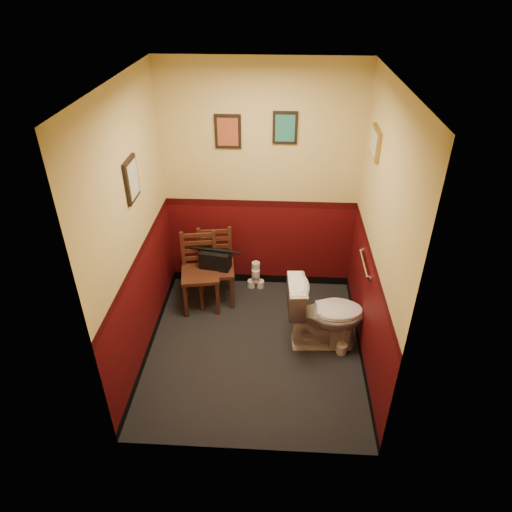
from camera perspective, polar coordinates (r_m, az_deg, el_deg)
The scene contains 17 objects.
floor at distance 4.94m, azimuth -0.17°, elevation -11.41°, with size 2.20×2.40×0.00m, color black.
ceiling at distance 3.62m, azimuth -0.24°, elevation 20.97°, with size 2.20×2.40×0.00m, color silver.
wall_back at distance 5.18m, azimuth 0.61°, elevation 8.95°, with size 2.20×2.70×0.00m, color #49090B.
wall_front at distance 3.14m, azimuth -1.53°, elevation -8.91°, with size 2.20×2.70×0.00m, color #49090B.
wall_left at distance 4.31m, azimuth -14.96°, elevation 2.57°, with size 2.40×2.70×0.00m, color #49090B.
wall_right at distance 4.20m, azimuth 14.95°, elevation 1.72°, with size 2.40×2.70×0.00m, color #49090B.
grab_bar at distance 4.61m, azimuth 13.39°, elevation -0.93°, with size 0.05×0.56×0.06m.
framed_print_back_a at distance 4.98m, azimuth -3.54°, elevation 15.27°, with size 0.28×0.04×0.36m.
framed_print_back_b at distance 4.93m, azimuth 3.65°, elevation 15.70°, with size 0.26×0.04×0.34m.
framed_print_left at distance 4.18m, azimuth -15.28°, elevation 9.20°, with size 0.04×0.30×0.38m.
framed_print_right at distance 4.45m, azimuth 14.69°, elevation 13.50°, with size 0.04×0.34×0.28m.
toilet at distance 4.79m, azimuth 8.61°, elevation -7.14°, with size 0.45×0.81×0.79m, color white.
toilet_brush at distance 4.92m, azimuth 10.67°, elevation -11.24°, with size 0.11×0.11×0.40m.
chair_left at distance 5.28m, azimuth -7.00°, elevation -1.97°, with size 0.49×0.49×0.91m.
chair_right at distance 5.36m, azimuth -5.04°, elevation -1.36°, with size 0.47×0.47×0.89m.
handbag at distance 5.26m, azimuth -5.10°, elevation -0.44°, with size 0.37×0.23×0.25m.
tp_stack at distance 5.68m, azimuth -0.02°, elevation -2.63°, with size 0.21×0.13×0.36m.
Camera 1 is at (0.22, -3.54, 3.43)m, focal length 32.00 mm.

